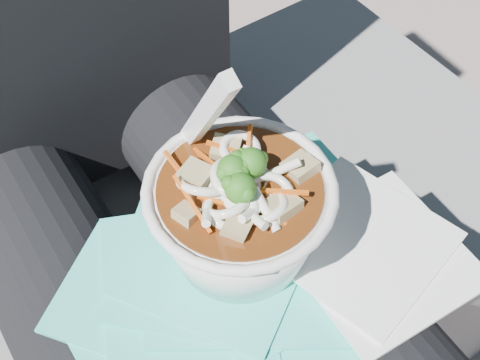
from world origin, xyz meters
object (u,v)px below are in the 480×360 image
lap (208,318)px  stone_ledge (161,329)px  person_body (158,232)px  plastic_bag (239,278)px  udon_bowl (240,211)px

lap → stone_ledge: bearing=90.0°
stone_ledge → person_body: size_ratio=1.02×
stone_ledge → lap: lap is taller
plastic_bag → person_body: bearing=101.8°
stone_ledge → plastic_bag: bearing=-82.2°
stone_ledge → udon_bowl: 0.46m
lap → udon_bowl: (0.04, 0.00, 0.14)m
udon_bowl → person_body: bearing=112.6°
lap → udon_bowl: size_ratio=2.42×
lap → person_body: (0.00, 0.09, 0.03)m
stone_ledge → plastic_bag: 0.41m
person_body → udon_bowl: size_ratio=4.95×
lap → person_body: size_ratio=0.49×
person_body → plastic_bag: 0.12m
person_body → udon_bowl: (0.04, -0.09, 0.11)m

